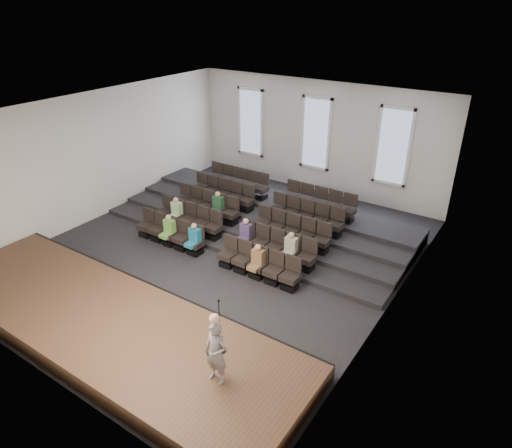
{
  "coord_description": "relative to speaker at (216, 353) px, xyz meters",
  "views": [
    {
      "loc": [
        8.82,
        -10.97,
        8.24
      ],
      "look_at": [
        1.13,
        0.5,
        1.24
      ],
      "focal_mm": 32.0,
      "sensor_mm": 36.0,
      "label": 1
    }
  ],
  "objects": [
    {
      "name": "wall_front",
      "position": [
        -3.91,
        -1.83,
        1.21
      ],
      "size": [
        12.0,
        0.04,
        5.0
      ],
      "primitive_type": "cube",
      "color": "silver",
      "rests_on": "ground"
    },
    {
      "name": "wall_right",
      "position": [
        2.11,
        5.19,
        1.21
      ],
      "size": [
        0.04,
        14.0,
        5.0
      ],
      "primitive_type": "cube",
      "color": "silver",
      "rests_on": "ground"
    },
    {
      "name": "speaker",
      "position": [
        0.0,
        0.0,
        0.0
      ],
      "size": [
        0.59,
        0.4,
        1.58
      ],
      "primitive_type": "imported",
      "rotation": [
        0.0,
        0.0,
        -0.04
      ],
      "color": "slate",
      "rests_on": "stage"
    },
    {
      "name": "stage",
      "position": [
        -3.91,
        0.09,
        -1.04
      ],
      "size": [
        11.8,
        3.6,
        0.5
      ],
      "primitive_type": "cube",
      "color": "#44301D",
      "rests_on": "ground"
    },
    {
      "name": "windows",
      "position": [
        -3.91,
        12.14,
        1.41
      ],
      "size": [
        8.44,
        0.1,
        3.24
      ],
      "color": "white",
      "rests_on": "wall_back"
    },
    {
      "name": "wall_left",
      "position": [
        -9.93,
        5.19,
        1.21
      ],
      "size": [
        0.04,
        14.0,
        5.0
      ],
      "primitive_type": "cube",
      "color": "silver",
      "rests_on": "ground"
    },
    {
      "name": "risers",
      "position": [
        -3.91,
        8.36,
        -1.1
      ],
      "size": [
        11.8,
        4.8,
        0.6
      ],
      "color": "black",
      "rests_on": "ground"
    },
    {
      "name": "stage_lip",
      "position": [
        -3.91,
        1.86,
        -1.04
      ],
      "size": [
        11.8,
        0.06,
        0.52
      ],
      "primitive_type": "cube",
      "color": "black",
      "rests_on": "ground"
    },
    {
      "name": "audience",
      "position": [
        -4.1,
        5.35,
        -0.51
      ],
      "size": [
        5.45,
        2.64,
        1.1
      ],
      "color": "#68A642",
      "rests_on": "seating_rows"
    },
    {
      "name": "ceiling",
      "position": [
        -3.91,
        5.19,
        3.72
      ],
      "size": [
        12.0,
        14.0,
        0.02
      ],
      "primitive_type": "cube",
      "color": "white",
      "rests_on": "ground"
    },
    {
      "name": "mic_stand",
      "position": [
        -0.51,
        0.78,
        -0.34
      ],
      "size": [
        0.26,
        0.26,
        1.53
      ],
      "color": "black",
      "rests_on": "stage"
    },
    {
      "name": "wall_back",
      "position": [
        -3.91,
        12.21,
        1.21
      ],
      "size": [
        12.0,
        0.04,
        5.0
      ],
      "primitive_type": "cube",
      "color": "silver",
      "rests_on": "ground"
    },
    {
      "name": "seating_rows",
      "position": [
        -3.91,
        6.73,
        -0.61
      ],
      "size": [
        6.8,
        4.7,
        1.67
      ],
      "color": "black",
      "rests_on": "ground"
    },
    {
      "name": "ground",
      "position": [
        -3.91,
        5.19,
        -1.29
      ],
      "size": [
        14.0,
        14.0,
        0.0
      ],
      "primitive_type": "plane",
      "color": "black",
      "rests_on": "ground"
    }
  ]
}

